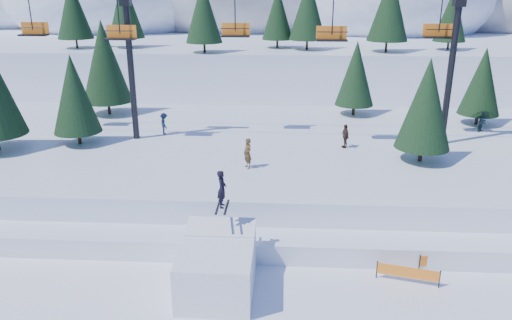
# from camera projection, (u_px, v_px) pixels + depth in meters

# --- Properties ---
(mid_shelf) EXTENTS (70.00, 22.00, 2.50)m
(mid_shelf) POSITION_uv_depth(u_px,v_px,m) (259.00, 157.00, 36.56)
(mid_shelf) COLOR white
(mid_shelf) RESTS_ON ground
(berm) EXTENTS (70.00, 6.00, 1.10)m
(berm) POSITION_uv_depth(u_px,v_px,m) (249.00, 228.00, 27.37)
(berm) COLOR white
(berm) RESTS_ON ground
(mountain_ridge) EXTENTS (119.00, 60.36, 26.46)m
(mountain_ridge) POSITION_uv_depth(u_px,v_px,m) (247.00, 6.00, 86.24)
(mountain_ridge) COLOR white
(mountain_ridge) RESTS_ON ground
(jump_kicker) EXTENTS (3.24, 4.43, 5.26)m
(jump_kicker) POSITION_uv_depth(u_px,v_px,m) (217.00, 267.00, 22.33)
(jump_kicker) COLOR white
(jump_kicker) RESTS_ON ground
(chairlift) EXTENTS (46.00, 3.21, 10.28)m
(chairlift) POSITION_uv_depth(u_px,v_px,m) (286.00, 44.00, 33.83)
(chairlift) COLOR black
(chairlift) RESTS_ON mid_shelf
(conifer_stand) EXTENTS (64.78, 15.30, 9.74)m
(conifer_stand) POSITION_uv_depth(u_px,v_px,m) (304.00, 78.00, 34.89)
(conifer_stand) COLOR black
(conifer_stand) RESTS_ON mid_shelf
(distant_skiers) EXTENTS (35.72, 10.52, 1.88)m
(distant_skiers) POSITION_uv_depth(u_px,v_px,m) (268.00, 131.00, 35.50)
(distant_skiers) COLOR #1F3D30
(distant_skiers) RESTS_ON mid_shelf
(banner_near) EXTENTS (2.78, 0.72, 0.90)m
(banner_near) POSITION_uv_depth(u_px,v_px,m) (408.00, 273.00, 23.11)
(banner_near) COLOR black
(banner_near) RESTS_ON ground
(banner_far) EXTENTS (2.79, 0.67, 0.90)m
(banner_far) POSITION_uv_depth(u_px,v_px,m) (447.00, 259.00, 24.23)
(banner_far) COLOR black
(banner_far) RESTS_ON ground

